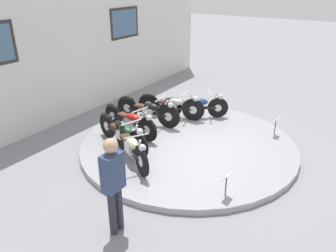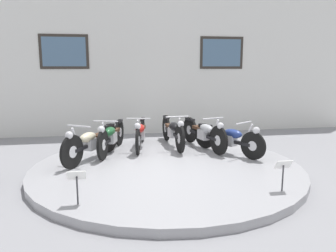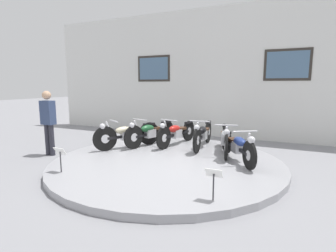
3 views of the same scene
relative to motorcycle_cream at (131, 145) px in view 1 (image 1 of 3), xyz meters
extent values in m
plane|color=gray|center=(1.51, -0.60, -0.54)|extent=(60.00, 60.00, 0.00)
cylinder|color=#99999E|center=(1.51, -0.60, -0.47)|extent=(5.33, 5.33, 0.14)
cube|color=silver|center=(1.51, 3.40, 1.75)|extent=(14.00, 0.20, 4.58)
cube|color=#2D2823|center=(3.91, 3.29, 1.98)|extent=(1.40, 0.02, 1.00)
cube|color=slate|center=(3.91, 3.29, 1.98)|extent=(1.24, 0.02, 0.84)
cylinder|color=black|center=(-0.33, -0.55, -0.06)|extent=(0.39, 0.60, 0.66)
cylinder|color=silver|center=(-0.33, -0.55, -0.06)|extent=(0.17, 0.23, 0.23)
cylinder|color=black|center=(0.37, 0.61, -0.06)|extent=(0.39, 0.60, 0.66)
cylinder|color=silver|center=(0.37, 0.61, -0.06)|extent=(0.17, 0.23, 0.23)
cube|color=black|center=(0.02, 0.03, -0.06)|extent=(0.70, 1.10, 0.07)
cube|color=silver|center=(0.00, 0.00, -0.04)|extent=(0.34, 0.38, 0.24)
ellipsoid|color=beige|center=(-0.05, -0.09, 0.12)|extent=(0.43, 0.52, 0.20)
cube|color=#472D1E|center=(0.13, 0.22, 0.08)|extent=(0.34, 0.38, 0.07)
cube|color=black|center=(0.37, 0.61, 0.22)|extent=(0.27, 0.36, 0.06)
cylinder|color=silver|center=(-0.25, -0.42, 0.14)|extent=(0.17, 0.24, 0.54)
cylinder|color=silver|center=(-0.19, -0.32, 0.40)|extent=(0.48, 0.30, 0.03)
sphere|color=silver|center=(-0.36, -0.60, 0.28)|extent=(0.15, 0.15, 0.15)
cylinder|color=black|center=(0.24, -0.04, -0.07)|extent=(0.23, 0.64, 0.65)
cylinder|color=silver|center=(0.24, -0.04, -0.07)|extent=(0.13, 0.24, 0.23)
cylinder|color=black|center=(0.61, 1.26, -0.07)|extent=(0.23, 0.64, 0.65)
cylinder|color=silver|center=(0.61, 1.26, -0.07)|extent=(0.13, 0.24, 0.23)
cube|color=black|center=(0.43, 0.61, -0.07)|extent=(0.41, 1.21, 0.07)
cube|color=silver|center=(0.42, 0.57, -0.05)|extent=(0.28, 0.36, 0.24)
ellipsoid|color=#1E562D|center=(0.39, 0.48, 0.11)|extent=(0.34, 0.52, 0.20)
cube|color=#472D1E|center=(0.49, 0.82, 0.07)|extent=(0.28, 0.36, 0.07)
cube|color=black|center=(0.61, 1.26, 0.21)|extent=(0.20, 0.37, 0.06)
cylinder|color=silver|center=(0.28, 0.11, 0.13)|extent=(0.11, 0.25, 0.54)
cylinder|color=silver|center=(0.31, 0.21, 0.39)|extent=(0.53, 0.18, 0.03)
sphere|color=silver|center=(0.22, -0.09, 0.27)|extent=(0.15, 0.15, 0.15)
cylinder|color=black|center=(1.00, 0.28, -0.08)|extent=(0.16, 0.63, 0.63)
cylinder|color=silver|center=(1.00, 0.28, -0.08)|extent=(0.10, 0.23, 0.22)
cylinder|color=black|center=(1.23, 1.61, -0.08)|extent=(0.16, 0.63, 0.63)
cylinder|color=silver|center=(1.23, 1.61, -0.08)|extent=(0.10, 0.23, 0.22)
cube|color=black|center=(1.12, 0.95, -0.08)|extent=(0.28, 1.24, 0.07)
cube|color=silver|center=(1.11, 0.91, -0.06)|extent=(0.25, 0.35, 0.24)
ellipsoid|color=red|center=(1.09, 0.81, 0.10)|extent=(0.30, 0.51, 0.20)
cube|color=#472D1E|center=(1.16, 1.16, 0.06)|extent=(0.25, 0.35, 0.07)
cube|color=black|center=(1.23, 1.61, 0.19)|extent=(0.16, 0.37, 0.06)
cylinder|color=silver|center=(1.03, 0.43, 0.12)|extent=(0.09, 0.25, 0.54)
cylinder|color=silver|center=(1.05, 0.53, 0.38)|extent=(0.54, 0.12, 0.03)
sphere|color=silver|center=(0.99, 0.22, 0.26)|extent=(0.15, 0.15, 0.15)
cylinder|color=black|center=(1.96, 0.27, -0.06)|extent=(0.10, 0.68, 0.67)
cylinder|color=silver|center=(1.96, 0.27, -0.06)|extent=(0.08, 0.24, 0.24)
cylinder|color=black|center=(1.86, 1.62, -0.06)|extent=(0.10, 0.68, 0.67)
cylinder|color=silver|center=(1.86, 1.62, -0.06)|extent=(0.08, 0.24, 0.24)
cube|color=black|center=(1.91, 0.95, -0.06)|extent=(0.16, 1.24, 0.07)
cube|color=silver|center=(1.91, 0.91, -0.04)|extent=(0.22, 0.33, 0.24)
ellipsoid|color=black|center=(1.92, 0.81, 0.12)|extent=(0.25, 0.49, 0.20)
cube|color=#472D1E|center=(1.90, 1.17, 0.08)|extent=(0.22, 0.33, 0.07)
cube|color=black|center=(1.86, 1.62, 0.23)|extent=(0.13, 0.37, 0.06)
cylinder|color=silver|center=(1.95, 0.42, 0.14)|extent=(0.06, 0.25, 0.54)
cylinder|color=silver|center=(1.94, 0.53, 0.40)|extent=(0.54, 0.07, 0.03)
sphere|color=silver|center=(1.96, 0.21, 0.28)|extent=(0.15, 0.15, 0.15)
cylinder|color=black|center=(2.77, -0.04, -0.07)|extent=(0.22, 0.65, 0.66)
cylinder|color=silver|center=(2.77, -0.04, -0.07)|extent=(0.12, 0.24, 0.23)
cylinder|color=black|center=(2.43, 1.27, -0.07)|extent=(0.22, 0.65, 0.66)
cylinder|color=silver|center=(2.43, 1.27, -0.07)|extent=(0.12, 0.24, 0.23)
cube|color=black|center=(2.60, 0.61, -0.07)|extent=(0.39, 1.22, 0.07)
cube|color=silver|center=(2.61, 0.57, -0.05)|extent=(0.28, 0.36, 0.24)
ellipsoid|color=#B2B5BA|center=(2.64, 0.48, 0.11)|extent=(0.34, 0.52, 0.20)
cube|color=#472D1E|center=(2.54, 0.83, 0.07)|extent=(0.28, 0.36, 0.07)
cube|color=black|center=(2.43, 1.27, 0.21)|extent=(0.19, 0.37, 0.06)
cylinder|color=silver|center=(2.74, 0.10, 0.13)|extent=(0.11, 0.25, 0.54)
cylinder|color=silver|center=(2.71, 0.21, 0.39)|extent=(0.53, 0.17, 0.03)
sphere|color=silver|center=(2.79, -0.10, 0.27)|extent=(0.15, 0.15, 0.15)
cylinder|color=black|center=(3.37, -0.54, -0.09)|extent=(0.37, 0.54, 0.60)
cylinder|color=silver|center=(3.37, -0.54, -0.09)|extent=(0.17, 0.21, 0.21)
cylinder|color=black|center=(2.65, 0.61, -0.09)|extent=(0.37, 0.54, 0.60)
cylinder|color=silver|center=(2.65, 0.61, -0.09)|extent=(0.17, 0.21, 0.21)
cube|color=black|center=(3.01, 0.03, -0.09)|extent=(0.72, 1.09, 0.07)
cube|color=silver|center=(3.03, 0.00, -0.07)|extent=(0.34, 0.38, 0.24)
ellipsoid|color=navy|center=(3.08, -0.08, 0.09)|extent=(0.44, 0.52, 0.20)
cube|color=#472D1E|center=(2.89, 0.22, 0.05)|extent=(0.34, 0.38, 0.07)
cube|color=black|center=(2.65, 0.61, 0.16)|extent=(0.28, 0.36, 0.06)
cylinder|color=silver|center=(3.29, -0.41, 0.11)|extent=(0.17, 0.24, 0.54)
cylinder|color=silver|center=(3.23, -0.32, 0.37)|extent=(0.47, 0.32, 0.03)
sphere|color=silver|center=(3.40, -0.59, 0.25)|extent=(0.15, 0.15, 0.15)
cylinder|color=#333338|center=(-0.06, -2.30, -0.19)|extent=(0.02, 0.02, 0.42)
cube|color=white|center=(-0.06, -2.30, 0.04)|extent=(0.26, 0.11, 0.15)
cylinder|color=#333338|center=(3.08, -2.30, -0.19)|extent=(0.02, 0.02, 0.42)
cube|color=white|center=(3.08, -2.30, 0.04)|extent=(0.26, 0.11, 0.15)
cylinder|color=#2D2D38|center=(-1.83, -1.09, -0.11)|extent=(0.13, 0.13, 0.84)
cylinder|color=#2D2D38|center=(-1.67, -1.09, -0.11)|extent=(0.13, 0.13, 0.84)
cube|color=navy|center=(-1.75, -1.09, 0.62)|extent=(0.36, 0.22, 0.63)
sphere|color=tan|center=(-1.75, -1.09, 1.08)|extent=(0.23, 0.23, 0.23)
camera|label=1|loc=(-4.92, -4.16, 3.37)|focal=35.00mm
camera|label=2|loc=(0.48, -6.86, 1.54)|focal=35.00mm
camera|label=3|loc=(4.04, -6.02, 1.35)|focal=28.00mm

